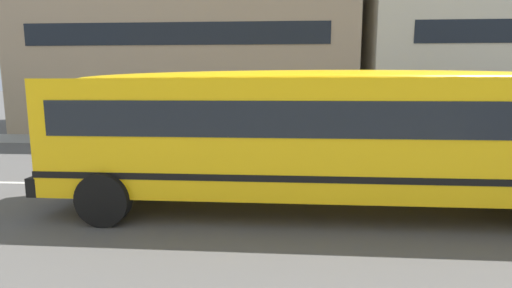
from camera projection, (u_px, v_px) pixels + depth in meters
The scene contains 5 objects.
ground_plane at pixel (346, 188), 9.49m from camera, with size 400.00×400.00×0.00m, color #54514F.
sidewalk_far at pixel (315, 141), 17.72m from camera, with size 120.00×3.00×0.01m, color gray.
lane_centreline at pixel (346, 188), 9.49m from camera, with size 110.00×0.16×0.01m, color silver.
school_bus at pixel (340, 129), 7.55m from camera, with size 12.70×3.13×2.83m.
parked_car_maroon_by_hydrant at pixel (484, 130), 14.63m from camera, with size 3.99×2.05×1.64m.
Camera 1 is at (-1.72, -9.34, 2.51)m, focal length 26.58 mm.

